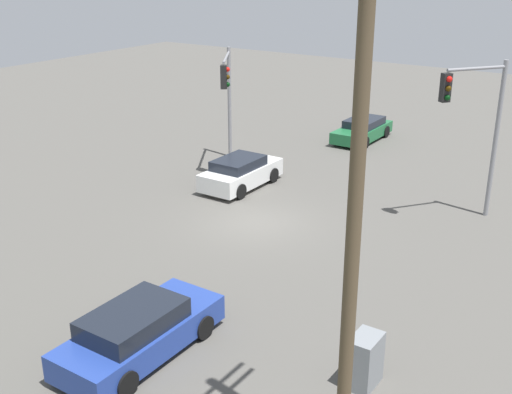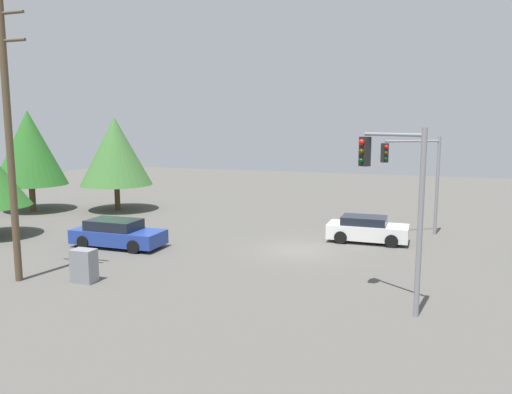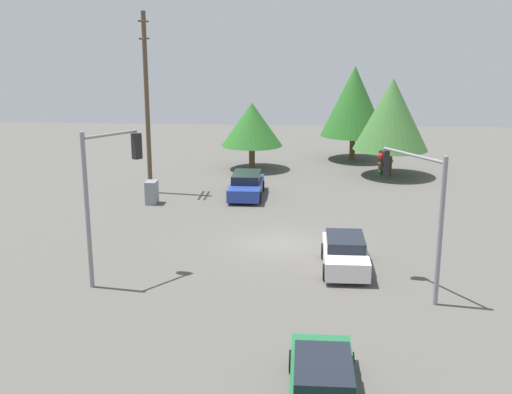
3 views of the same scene
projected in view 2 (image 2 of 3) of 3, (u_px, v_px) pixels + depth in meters
ground_plane at (299, 250)px, 25.26m from camera, size 80.00×80.00×0.00m
sedan_white at (367, 229)px, 26.86m from camera, size 4.23×1.94×1.39m
sedan_blue at (117, 234)px, 25.79m from camera, size 4.79×2.02×1.43m
traffic_signal_main at (415, 168)px, 27.87m from camera, size 3.14×2.13×5.62m
traffic_signal_cross at (396, 188)px, 16.79m from camera, size 2.33×1.83×6.22m
utility_pole_tall at (9, 137)px, 19.48m from camera, size 2.20×0.28×11.05m
electrical_cabinet at (84, 266)px, 20.05m from camera, size 0.93×0.63×1.35m
tree_behind at (115, 151)px, 36.22m from camera, size 5.17×5.17×6.81m
tree_corner at (29, 148)px, 36.03m from camera, size 5.14×5.14×7.31m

